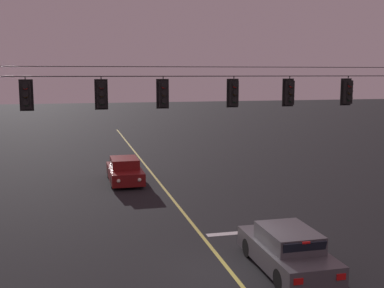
# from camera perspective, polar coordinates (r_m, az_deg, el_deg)

# --- Properties ---
(ground_plane) EXTENTS (180.00, 180.00, 0.00)m
(ground_plane) POSITION_cam_1_polar(r_m,az_deg,el_deg) (15.89, 4.65, -14.81)
(ground_plane) COLOR black
(lane_centre_stripe) EXTENTS (0.14, 60.00, 0.01)m
(lane_centre_stripe) POSITION_cam_1_polar(r_m,az_deg,el_deg) (25.30, -2.71, -5.94)
(lane_centre_stripe) COLOR #D1C64C
(lane_centre_stripe) RESTS_ON ground
(stop_bar_paint) EXTENTS (3.40, 0.36, 0.01)m
(stop_bar_paint) POSITION_cam_1_polar(r_m,az_deg,el_deg) (19.68, 6.60, -10.19)
(stop_bar_paint) COLOR silver
(stop_bar_paint) RESTS_ON ground
(signal_span_assembly) EXTENTS (20.44, 0.32, 7.51)m
(signal_span_assembly) POSITION_cam_1_polar(r_m,az_deg,el_deg) (18.81, 0.73, 1.23)
(signal_span_assembly) COLOR #2D2116
(signal_span_assembly) RESTS_ON ground
(traffic_light_leftmost) EXTENTS (0.48, 0.41, 1.22)m
(traffic_light_leftmost) POSITION_cam_1_polar(r_m,az_deg,el_deg) (18.14, -18.87, 5.42)
(traffic_light_leftmost) COLOR black
(traffic_light_left_inner) EXTENTS (0.48, 0.41, 1.22)m
(traffic_light_left_inner) POSITION_cam_1_polar(r_m,az_deg,el_deg) (18.10, -10.55, 5.72)
(traffic_light_left_inner) COLOR black
(traffic_light_centre) EXTENTS (0.48, 0.41, 1.22)m
(traffic_light_centre) POSITION_cam_1_polar(r_m,az_deg,el_deg) (18.37, -3.38, 5.88)
(traffic_light_centre) COLOR black
(traffic_light_right_inner) EXTENTS (0.48, 0.41, 1.22)m
(traffic_light_right_inner) POSITION_cam_1_polar(r_m,az_deg,el_deg) (19.07, 4.92, 5.96)
(traffic_light_right_inner) COLOR black
(traffic_light_rightmost) EXTENTS (0.48, 0.41, 1.22)m
(traffic_light_rightmost) POSITION_cam_1_polar(r_m,az_deg,el_deg) (19.95, 11.36, 5.93)
(traffic_light_rightmost) COLOR black
(traffic_light_far_right) EXTENTS (0.48, 0.41, 1.22)m
(traffic_light_far_right) POSITION_cam_1_polar(r_m,az_deg,el_deg) (21.18, 17.78, 5.82)
(traffic_light_far_right) COLOR black
(car_waiting_near_lane) EXTENTS (1.80, 4.33, 1.39)m
(car_waiting_near_lane) POSITION_cam_1_polar(r_m,az_deg,el_deg) (16.09, 11.08, -12.15)
(car_waiting_near_lane) COLOR #4C4C51
(car_waiting_near_lane) RESTS_ON ground
(car_oncoming_lead) EXTENTS (1.80, 4.42, 1.39)m
(car_oncoming_lead) POSITION_cam_1_polar(r_m,az_deg,el_deg) (28.31, -7.88, -3.14)
(car_oncoming_lead) COLOR maroon
(car_oncoming_lead) RESTS_ON ground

